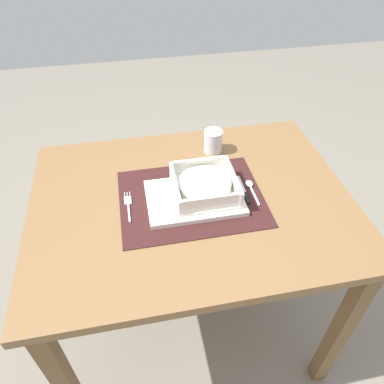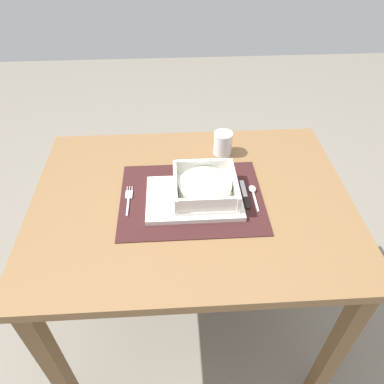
{
  "view_description": "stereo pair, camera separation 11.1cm",
  "coord_description": "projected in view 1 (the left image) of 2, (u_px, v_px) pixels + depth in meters",
  "views": [
    {
      "loc": [
        -0.16,
        -0.81,
        1.53
      ],
      "look_at": [
        0.0,
        -0.0,
        0.78
      ],
      "focal_mm": 33.98,
      "sensor_mm": 36.0,
      "label": 1
    },
    {
      "loc": [
        -0.05,
        -0.83,
        1.53
      ],
      "look_at": [
        0.0,
        -0.0,
        0.78
      ],
      "focal_mm": 33.98,
      "sensor_mm": 36.0,
      "label": 2
    }
  ],
  "objects": [
    {
      "name": "fork",
      "position": [
        128.0,
        204.0,
        1.11
      ],
      "size": [
        0.02,
        0.13,
        0.0
      ],
      "rotation": [
        0.0,
        0.0,
        0.02
      ],
      "color": "silver",
      "rests_on": "placemat"
    },
    {
      "name": "serving_plate",
      "position": [
        194.0,
        198.0,
        1.12
      ],
      "size": [
        0.29,
        0.2,
        0.02
      ],
      "primitive_type": "cube",
      "color": "white",
      "rests_on": "placemat"
    },
    {
      "name": "porridge_bowl",
      "position": [
        204.0,
        186.0,
        1.12
      ],
      "size": [
        0.19,
        0.19,
        0.06
      ],
      "color": "white",
      "rests_on": "serving_plate"
    },
    {
      "name": "dining_table",
      "position": [
        191.0,
        222.0,
        1.21
      ],
      "size": [
        1.0,
        0.75,
        0.75
      ],
      "color": "brown",
      "rests_on": "ground"
    },
    {
      "name": "butter_knife",
      "position": [
        244.0,
        191.0,
        1.15
      ],
      "size": [
        0.01,
        0.13,
        0.01
      ],
      "rotation": [
        0.0,
        0.0,
        -0.07
      ],
      "color": "black",
      "rests_on": "placemat"
    },
    {
      "name": "spoon",
      "position": [
        250.0,
        186.0,
        1.17
      ],
      "size": [
        0.02,
        0.12,
        0.01
      ],
      "rotation": [
        0.0,
        0.0,
        -0.04
      ],
      "color": "silver",
      "rests_on": "placemat"
    },
    {
      "name": "drinking_glass",
      "position": [
        213.0,
        142.0,
        1.3
      ],
      "size": [
        0.07,
        0.07,
        0.08
      ],
      "color": "white",
      "rests_on": "dining_table"
    },
    {
      "name": "ground_plane",
      "position": [
        192.0,
        320.0,
        1.64
      ],
      "size": [
        6.0,
        6.0,
        0.0
      ],
      "primitive_type": "plane",
      "color": "gray"
    },
    {
      "name": "placemat",
      "position": [
        192.0,
        199.0,
        1.13
      ],
      "size": [
        0.44,
        0.34,
        0.0
      ],
      "primitive_type": "cube",
      "color": "#381919",
      "rests_on": "dining_table"
    }
  ]
}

